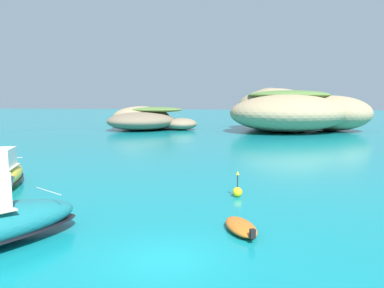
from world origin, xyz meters
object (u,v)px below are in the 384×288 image
channel_buoy (237,191)px  islet_large (288,111)px  dinghy_tender (241,227)px  islet_small (147,119)px

channel_buoy → islet_large: bearing=85.1°
islet_large → dinghy_tender: bearing=-93.7°
islet_large → dinghy_tender: size_ratio=11.61×
islet_small → dinghy_tender: (22.08, -54.19, -1.58)m
islet_large → dinghy_tender: (-3.77, -57.64, -3.16)m
dinghy_tender → islet_small: bearing=112.2°
islet_large → islet_small: (-25.85, -3.45, -1.59)m
islet_small → dinghy_tender: bearing=-67.8°
dinghy_tender → channel_buoy: size_ratio=1.91×
islet_large → dinghy_tender: islet_large is taller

